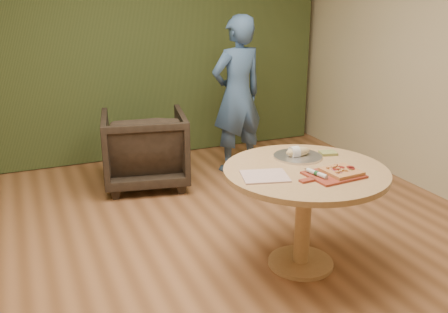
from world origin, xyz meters
The scene contains 12 objects.
room_shell centered at (0.00, 0.00, 1.40)m, with size 5.04×6.04×2.84m.
curtain centered at (0.00, 2.90, 1.40)m, with size 4.80×0.14×2.78m, color #2B391A.
pedestal_table centered at (0.57, -0.08, 0.61)m, with size 1.14×1.14×0.75m.
pizza_paddle centered at (0.66, -0.27, 0.76)m, with size 0.46×0.31×0.01m.
flatbread_pizza centered at (0.73, -0.27, 0.78)m, with size 0.24×0.24×0.04m.
cutlery_roll centered at (0.55, -0.25, 0.78)m, with size 0.07×0.20×0.03m.
newspaper centered at (0.24, -0.11, 0.76)m, with size 0.30×0.25×0.01m, color white.
serving_tray centered at (0.65, 0.16, 0.76)m, with size 0.36×0.36×0.02m.
bread_roll centered at (0.64, 0.16, 0.79)m, with size 0.19×0.09×0.09m.
green_packet centered at (0.90, 0.13, 0.76)m, with size 0.12×0.10×0.02m, color olive.
armchair centered at (-0.06, 1.94, 0.42)m, with size 0.82×0.77×0.85m, color black.
person_standing centered at (0.99, 1.98, 0.84)m, with size 0.62×0.41×1.69m, color #385785.
Camera 1 is at (-1.21, -2.83, 1.92)m, focal length 40.00 mm.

